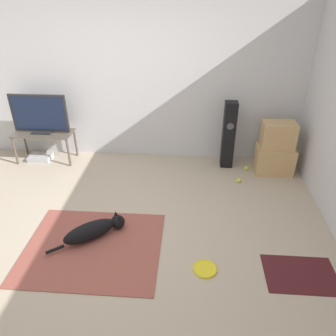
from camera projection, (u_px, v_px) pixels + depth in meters
ground_plane at (115, 234)px, 3.88m from camera, size 12.00×12.00×0.00m
wall_back at (138, 80)px, 5.05m from camera, size 8.00×0.06×2.55m
area_rug at (93, 247)px, 3.68m from camera, size 1.52×1.26×0.01m
dog at (94, 230)px, 3.77m from camera, size 0.78×0.63×0.22m
frisbee at (205, 269)px, 3.40m from camera, size 0.25×0.25×0.03m
cardboard_box_lower at (274, 160)px, 5.04m from camera, size 0.56×0.36×0.42m
cardboard_box_upper at (278, 135)px, 4.85m from camera, size 0.48×0.31×0.39m
floor_speaker at (229, 135)px, 5.06m from camera, size 0.19×0.19×1.06m
tv_stand at (44, 136)px, 5.27m from camera, size 0.94×0.42×0.50m
tv at (39, 114)px, 5.09m from camera, size 0.89×0.20×0.62m
tennis_ball_by_boxes at (246, 168)px, 5.17m from camera, size 0.07×0.07×0.07m
tennis_ball_near_speaker at (239, 180)px, 4.86m from camera, size 0.07×0.07×0.07m
game_console at (40, 158)px, 5.46m from camera, size 0.36×0.26×0.08m
door_mat at (300, 274)px, 3.35m from camera, size 0.73×0.52×0.01m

